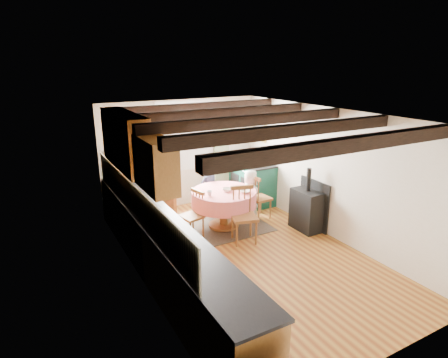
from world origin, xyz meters
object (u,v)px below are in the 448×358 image
chair_near (244,215)px  cup (210,193)px  child_right (250,195)px  chair_left (192,215)px  aga_range (252,182)px  child_far (209,190)px  dining_table (224,209)px  cast_iron_stove (307,199)px  chair_right (260,197)px

chair_near → cup: chair_near is taller
chair_near → child_right: (0.67, 0.85, 0.01)m
chair_near → chair_left: bearing=155.9°
aga_range → child_far: 1.18m
dining_table → aga_range: aga_range is taller
aga_range → cup: 1.94m
chair_near → cast_iron_stove: bearing=10.4°
chair_left → child_far: bearing=125.1°
chair_right → cup: (-1.26, -0.17, 0.34)m
chair_near → cast_iron_stove: size_ratio=0.83×
chair_right → child_right: child_right is taller
dining_table → aga_range: size_ratio=1.20×
aga_range → child_far: child_far is taller
aga_range → child_far: (-1.18, -0.10, 0.05)m
child_far → chair_left: bearing=43.9°
cup → chair_near: bearing=-58.3°
cup → child_far: bearing=64.1°
aga_range → cup: aga_range is taller
child_far → cup: size_ratio=10.61×
aga_range → chair_right: bearing=-112.9°
chair_left → cast_iron_stove: bearing=57.3°
chair_right → cup: size_ratio=9.35×
child_far → cup: child_far is taller
chair_near → dining_table: bearing=107.5°
dining_table → child_right: bearing=9.9°
child_far → child_right: child_far is taller
dining_table → aga_range: bearing=35.7°
dining_table → child_right: 0.72m
cast_iron_stove → child_far: bearing=127.8°
aga_range → chair_left: bearing=-153.4°
dining_table → chair_near: bearing=-88.5°
child_far → cast_iron_stove: bearing=124.0°
chair_near → cup: bearing=137.7°
dining_table → child_far: (0.08, 0.80, 0.15)m
chair_right → cast_iron_stove: size_ratio=0.76×
chair_right → cup: chair_right is taller
child_far → cup: bearing=60.4°
cast_iron_stove → cup: (-1.73, 0.75, 0.19)m
child_right → chair_right: bearing=-91.3°
aga_range → cup: size_ratio=10.47×
cup → child_right: bearing=12.3°
chair_near → chair_left: (-0.76, 0.64, -0.07)m
chair_near → cup: (-0.38, 0.62, 0.30)m
chair_near → aga_range: (1.24, 1.63, -0.03)m
chair_left → chair_right: 1.64m
chair_near → child_far: (0.06, 1.53, 0.02)m
child_far → cup: (-0.44, -0.91, 0.28)m
cast_iron_stove → cup: size_ratio=12.35×
chair_left → aga_range: aga_range is taller
chair_left → dining_table: bearing=84.6°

